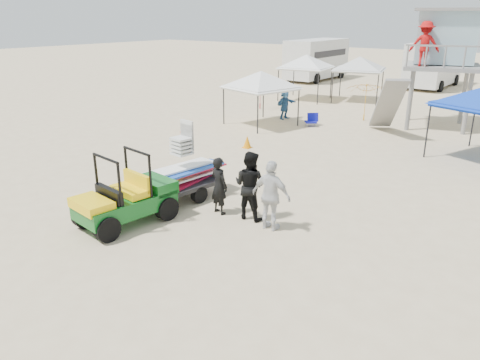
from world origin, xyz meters
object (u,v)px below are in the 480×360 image
Objects in this scene: surf_trailer at (186,171)px; lifeguard_tower at (444,42)px; utility_cart at (123,192)px; man_left at (219,186)px.

surf_trailer is 15.04m from lifeguard_tower.
utility_cart is 1.05× the size of surf_trailer.
lifeguard_tower is at bearing 78.11° from surf_trailer.
utility_cart reaches higher than man_left.
surf_trailer reaches higher than man_left.
surf_trailer is at bearing -101.89° from lifeguard_tower.
lifeguard_tower is at bearing 79.72° from utility_cart.
utility_cart is at bearing -100.28° from lifeguard_tower.
lifeguard_tower is (3.03, 14.39, 3.16)m from surf_trailer.
lifeguard_tower is (3.03, 16.72, 3.12)m from utility_cart.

